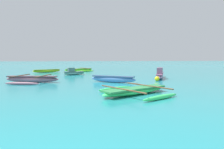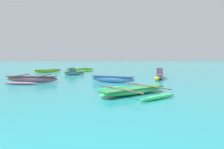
# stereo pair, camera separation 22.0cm
# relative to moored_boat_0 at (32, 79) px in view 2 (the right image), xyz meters

# --- Properties ---
(moored_boat_0) EXTENTS (4.05, 3.53, 0.54)m
(moored_boat_0) POSITION_rel_moored_boat_0_xyz_m (0.00, 0.00, 0.00)
(moored_boat_0) COLOR #9A6177
(moored_boat_0) RESTS_ON ground_plane
(moored_boat_1) EXTENTS (2.41, 1.37, 0.79)m
(moored_boat_1) POSITION_rel_moored_boat_0_xyz_m (2.70, 6.27, 0.03)
(moored_boat_1) COLOR #70ACA4
(moored_boat_1) RESTS_ON ground_plane
(moored_boat_2) EXTENTS (4.15, 4.21, 0.43)m
(moored_boat_2) POSITION_rel_moored_boat_0_xyz_m (3.13, 12.41, -0.06)
(moored_boat_2) COLOR #6BDC2B
(moored_boat_2) RESTS_ON ground_plane
(moored_boat_3) EXTENTS (3.27, 2.21, 0.49)m
(moored_boat_3) POSITION_rel_moored_boat_0_xyz_m (5.97, -0.88, 0.02)
(moored_boat_3) COLOR #5689CF
(moored_boat_3) RESTS_ON ground_plane
(moored_boat_4) EXTENTS (3.93, 4.07, 0.39)m
(moored_boat_4) POSITION_rel_moored_boat_0_xyz_m (6.38, -5.86, -0.07)
(moored_boat_4) COLOR #3EE473
(moored_boat_4) RESTS_ON ground_plane
(moored_boat_5) EXTENTS (3.31, 2.08, 0.38)m
(moored_boat_5) POSITION_rel_moored_boat_0_xyz_m (-0.83, 10.63, -0.03)
(moored_boat_5) COLOR #A5D723
(moored_boat_5) RESTS_ON ground_plane
(moored_boat_6) EXTENTS (2.17, 4.04, 0.98)m
(moored_boat_6) POSITION_rel_moored_boat_0_xyz_m (10.55, 1.46, 0.10)
(moored_boat_6) COLOR #BC80B4
(moored_boat_6) RESTS_ON ground_plane
(mooring_buoy_1) EXTENTS (0.38, 0.38, 0.38)m
(mooring_buoy_1) POSITION_rel_moored_boat_0_xyz_m (9.54, -0.50, -0.06)
(mooring_buoy_1) COLOR yellow
(mooring_buoy_1) RESTS_ON ground_plane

